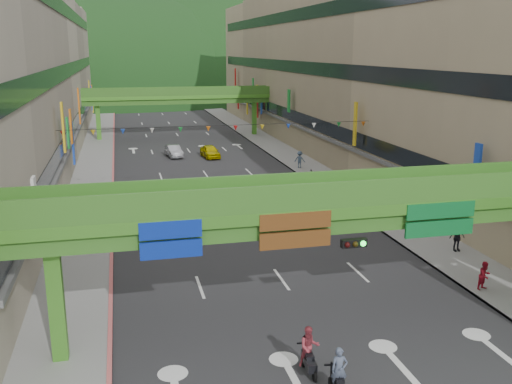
{
  "coord_description": "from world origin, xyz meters",
  "views": [
    {
      "loc": [
        -8.16,
        -16.03,
        12.31
      ],
      "look_at": [
        0.0,
        18.0,
        3.5
      ],
      "focal_mm": 40.0,
      "sensor_mm": 36.0,
      "label": 1
    }
  ],
  "objects_px": {
    "overpass_near": "(347,223)",
    "car_yellow": "(210,152)",
    "pedestrian_red": "(484,278)",
    "scooter_rider_mid": "(309,350)",
    "car_silver": "(174,151)",
    "scooter_rider_near": "(339,375)"
  },
  "relations": [
    {
      "from": "overpass_near",
      "to": "car_yellow",
      "type": "xyz_separation_m",
      "value": [
        0.94,
        43.32,
        -4.48
      ]
    },
    {
      "from": "car_yellow",
      "to": "pedestrian_red",
      "type": "xyz_separation_m",
      "value": [
        7.93,
        -40.7,
        0.03
      ]
    },
    {
      "from": "scooter_rider_mid",
      "to": "car_silver",
      "type": "height_order",
      "value": "scooter_rider_mid"
    },
    {
      "from": "scooter_rider_near",
      "to": "scooter_rider_mid",
      "type": "height_order",
      "value": "scooter_rider_mid"
    },
    {
      "from": "car_silver",
      "to": "car_yellow",
      "type": "height_order",
      "value": "car_yellow"
    },
    {
      "from": "overpass_near",
      "to": "car_yellow",
      "type": "height_order",
      "value": "overpass_near"
    },
    {
      "from": "overpass_near",
      "to": "scooter_rider_mid",
      "type": "relative_size",
      "value": 14.02
    },
    {
      "from": "scooter_rider_near",
      "to": "car_yellow",
      "type": "relative_size",
      "value": 0.46
    },
    {
      "from": "pedestrian_red",
      "to": "car_silver",
      "type": "bearing_deg",
      "value": 88.52
    },
    {
      "from": "overpass_near",
      "to": "car_silver",
      "type": "bearing_deg",
      "value": 94.01
    },
    {
      "from": "scooter_rider_near",
      "to": "pedestrian_red",
      "type": "relative_size",
      "value": 1.32
    },
    {
      "from": "overpass_near",
      "to": "pedestrian_red",
      "type": "relative_size",
      "value": 18.53
    },
    {
      "from": "overpass_near",
      "to": "car_yellow",
      "type": "relative_size",
      "value": 6.55
    },
    {
      "from": "overpass_near",
      "to": "car_silver",
      "type": "height_order",
      "value": "overpass_near"
    },
    {
      "from": "car_yellow",
      "to": "pedestrian_red",
      "type": "height_order",
      "value": "pedestrian_red"
    },
    {
      "from": "car_yellow",
      "to": "scooter_rider_near",
      "type": "bearing_deg",
      "value": -99.02
    },
    {
      "from": "scooter_rider_mid",
      "to": "car_yellow",
      "type": "height_order",
      "value": "scooter_rider_mid"
    },
    {
      "from": "car_silver",
      "to": "pedestrian_red",
      "type": "distance_m",
      "value": 43.74
    },
    {
      "from": "scooter_rider_mid",
      "to": "pedestrian_red",
      "type": "height_order",
      "value": "scooter_rider_mid"
    },
    {
      "from": "scooter_rider_mid",
      "to": "car_yellow",
      "type": "distance_m",
      "value": 46.06
    },
    {
      "from": "car_silver",
      "to": "car_yellow",
      "type": "xyz_separation_m",
      "value": [
        4.06,
        -1.36,
        0.05
      ]
    },
    {
      "from": "car_silver",
      "to": "overpass_near",
      "type": "bearing_deg",
      "value": -93.55
    }
  ]
}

